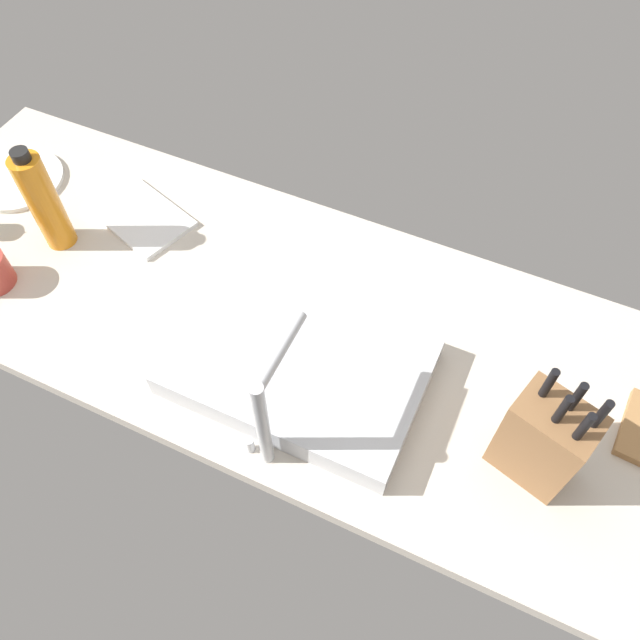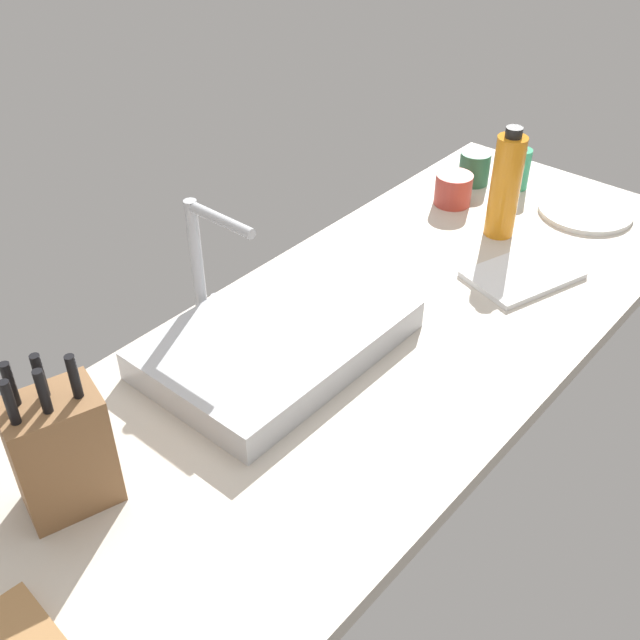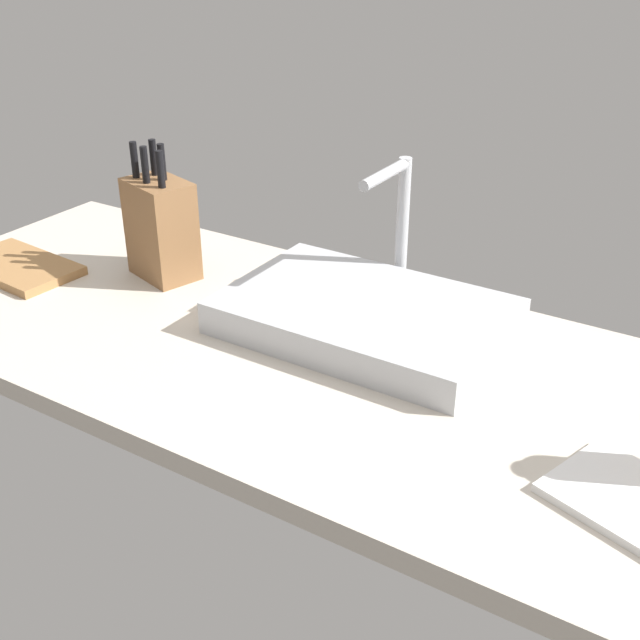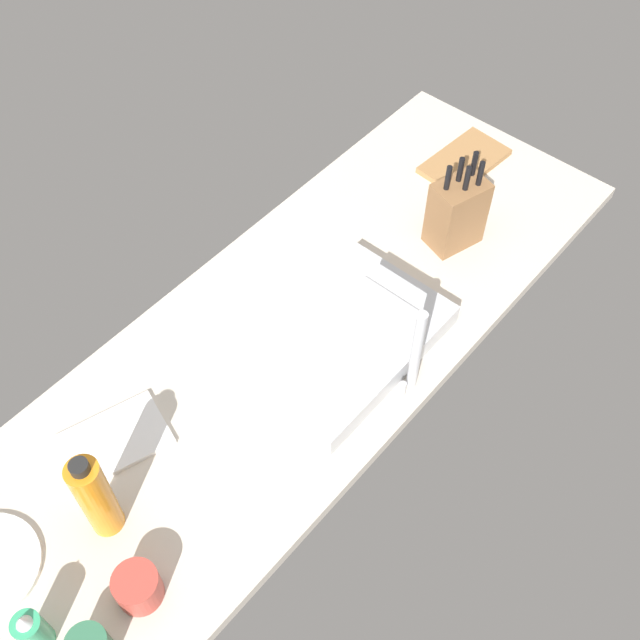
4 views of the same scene
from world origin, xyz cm
name	(u,v)px [view 1 (image 1 of 4)]	position (x,y,z in cm)	size (l,w,h in cm)	color
countertop_slab	(292,327)	(0.00, 0.00, 1.75)	(197.77, 67.49, 3.50)	beige
sink_basin	(299,366)	(-6.94, 10.63, 6.45)	(48.20, 32.08, 5.90)	#B7BABF
faucet	(266,407)	(-9.15, 26.61, 19.52)	(5.50, 16.66, 26.34)	#B7BABF
knife_block	(544,440)	(-52.59, 9.92, 13.72)	(15.46, 12.75, 26.73)	brown
water_bottle	(43,202)	(58.37, 1.62, 15.73)	(6.72, 6.72, 25.96)	orange
dinner_plate	(17,180)	(80.78, -9.47, 4.10)	(22.44, 22.44, 1.20)	white
dish_towel	(142,217)	(45.44, -11.73, 4.10)	(22.92, 15.21, 1.20)	white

